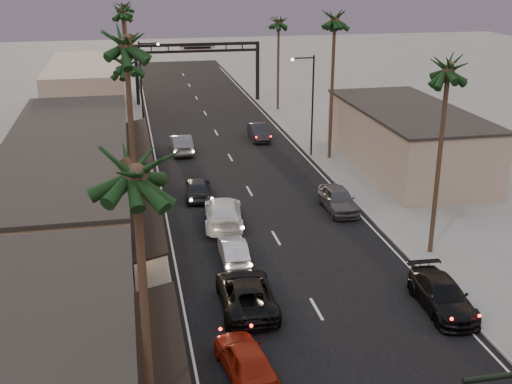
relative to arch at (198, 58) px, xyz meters
name	(u,v)px	position (x,y,z in m)	size (l,w,h in m)	color
ground	(242,179)	(0.00, -30.00, -5.53)	(200.00, 200.00, 0.00)	slate
road	(232,161)	(0.00, -25.00, -5.53)	(14.00, 120.00, 0.02)	black
sidewalk_left	(122,145)	(-9.50, -18.00, -5.47)	(5.00, 92.00, 0.12)	slate
sidewalk_right	(314,135)	(9.50, -18.00, -5.47)	(5.00, 92.00, 0.12)	slate
storefront_near	(22,378)	(-13.00, -58.00, -2.78)	(8.00, 12.00, 5.50)	#BDB190
storefront_mid	(57,226)	(-13.00, -44.00, -2.78)	(8.00, 14.00, 5.50)	gray
storefront_far	(75,151)	(-13.00, -28.00, -3.03)	(8.00, 16.00, 5.00)	#BDB190
storefront_dist	(87,90)	(-13.00, -5.00, -2.53)	(8.00, 20.00, 6.00)	gray
building_right	(407,140)	(14.00, -30.00, -3.03)	(8.00, 18.00, 5.00)	gray
arch	(198,58)	(0.00, 0.00, 0.00)	(15.20, 0.40, 7.27)	black
streetlight_right	(310,98)	(6.92, -25.00, -0.20)	(2.13, 0.30, 9.00)	black
streetlight_left	(144,78)	(-6.92, -12.00, -0.20)	(2.13, 0.30, 9.00)	black
palm_la	(135,160)	(-8.60, -61.00, 5.91)	(3.20, 3.20, 13.20)	#38281C
palm_lb	(125,37)	(-8.60, -48.00, 7.85)	(3.20, 3.20, 15.20)	#38281C
palm_lc	(126,58)	(-8.60, -34.00, 4.94)	(3.20, 3.20, 12.20)	#38281C
palm_ld	(122,8)	(-8.60, -15.00, 6.88)	(3.20, 3.20, 14.20)	#38281C
palm_ra	(449,62)	(8.60, -46.00, 5.91)	(3.20, 3.20, 13.20)	#38281C
palm_rb	(335,15)	(8.60, -26.00, 6.88)	(3.20, 3.20, 14.20)	#38281C
palm_rc	(279,18)	(8.60, -6.00, 4.94)	(3.20, 3.20, 12.20)	#38281C
palm_far	(124,4)	(-8.30, 8.00, 5.91)	(3.20, 3.20, 13.20)	#38281C
oncoming_red	(245,359)	(-4.53, -55.62, -4.75)	(1.85, 4.59, 1.56)	maroon
oncoming_pickup	(246,293)	(-3.46, -50.12, -4.72)	(2.69, 5.83, 1.62)	black
oncoming_silver	(233,250)	(-3.20, -44.62, -4.86)	(1.43, 4.10, 1.35)	#AFB0B5
oncoming_white	(223,212)	(-2.94, -39.12, -4.66)	(2.45, 6.04, 1.75)	silver
oncoming_dgrey	(198,188)	(-4.01, -33.62, -4.77)	(1.81, 4.50, 1.53)	black
oncoming_grey_far	(181,144)	(-4.11, -21.47, -4.70)	(1.77, 5.07, 1.67)	#525258
curbside_black	(442,295)	(6.20, -52.22, -4.76)	(2.17, 5.35, 1.55)	black
curbside_grey	(338,199)	(5.37, -38.17, -4.70)	(1.97, 4.91, 1.67)	#414146
curbside_far	(259,132)	(3.74, -18.41, -4.76)	(1.63, 4.69, 1.54)	black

